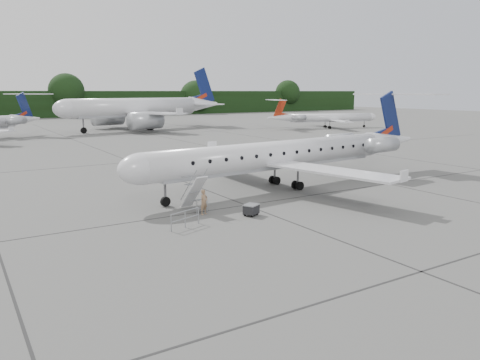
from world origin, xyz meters
TOP-DOWN VIEW (x-y plane):
  - ground at (0.00, 0.00)m, footprint 320.00×320.00m
  - treeline at (0.00, 130.00)m, footprint 260.00×4.00m
  - main_regional_jet at (0.09, 7.98)m, footprint 32.27×24.62m
  - airstair at (-8.89, 4.92)m, footprint 1.05×2.19m
  - passenger at (-8.78, 3.72)m, footprint 0.70×0.57m
  - safety_railing at (-11.09, 1.64)m, footprint 2.11×0.79m
  - baggage_cart at (-6.33, 1.88)m, footprint 1.16×1.09m
  - bg_narrowbody at (10.37, 70.89)m, footprint 40.94×33.19m
  - bg_regional_right at (48.22, 53.74)m, footprint 27.79×23.26m

SIDE VIEW (x-z plane):
  - ground at x=0.00m, z-range 0.00..0.00m
  - baggage_cart at x=-6.33m, z-range 0.00..0.80m
  - safety_railing at x=-11.09m, z-range 0.00..1.00m
  - passenger at x=-8.78m, z-range 0.00..1.64m
  - airstair at x=-8.89m, z-range 0.00..2.44m
  - bg_regional_right at x=48.22m, z-range 0.00..6.27m
  - main_regional_jet at x=0.09m, z-range 0.00..7.78m
  - treeline at x=0.00m, z-range 0.00..8.00m
  - bg_narrowbody at x=10.37m, z-range 0.00..13.00m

